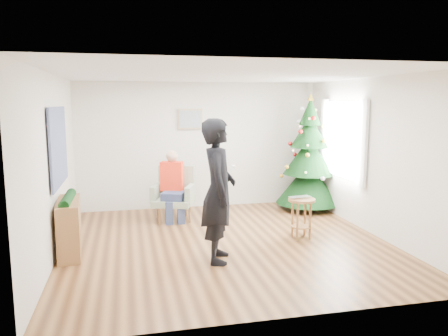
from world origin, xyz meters
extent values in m
plane|color=brown|center=(0.00, 0.00, 0.00)|extent=(5.00, 5.00, 0.00)
plane|color=white|center=(0.00, 0.00, 2.60)|extent=(5.00, 5.00, 0.00)
plane|color=silver|center=(0.00, 2.50, 1.30)|extent=(5.00, 0.00, 5.00)
plane|color=silver|center=(0.00, -2.50, 1.30)|extent=(5.00, 0.00, 5.00)
plane|color=silver|center=(-2.50, 0.00, 1.30)|extent=(0.00, 5.00, 5.00)
plane|color=silver|center=(2.50, 0.00, 1.30)|extent=(0.00, 5.00, 5.00)
cube|color=white|center=(2.47, 1.00, 1.50)|extent=(0.04, 1.30, 1.40)
cube|color=white|center=(2.44, 0.25, 1.50)|extent=(0.05, 0.25, 1.50)
cube|color=white|center=(2.44, 1.75, 1.50)|extent=(0.05, 0.25, 1.50)
cylinder|color=#3F2816|center=(2.15, 1.80, 0.15)|extent=(0.10, 0.10, 0.30)
cone|color=black|center=(2.15, 1.80, 0.55)|extent=(1.31, 1.31, 0.85)
cone|color=black|center=(2.15, 1.80, 1.11)|extent=(1.05, 1.05, 0.75)
cone|color=black|center=(2.15, 1.80, 1.61)|extent=(0.76, 0.76, 0.65)
cone|color=black|center=(2.15, 1.80, 2.01)|extent=(0.44, 0.44, 0.55)
cone|color=gold|center=(2.15, 1.80, 2.29)|extent=(0.14, 0.14, 0.14)
cylinder|color=brown|center=(1.24, -0.03, 0.63)|extent=(0.44, 0.44, 0.04)
cylinder|color=brown|center=(1.24, -0.03, 0.20)|extent=(0.33, 0.33, 0.02)
imported|color=silver|center=(1.24, -0.03, 0.67)|extent=(0.39, 0.29, 0.03)
cube|color=#8FA081|center=(-0.66, 1.53, 0.35)|extent=(0.87, 0.84, 0.12)
cube|color=#8FA081|center=(-0.56, 1.81, 0.69)|extent=(0.69, 0.35, 0.60)
cube|color=#8FA081|center=(-0.97, 1.64, 0.51)|extent=(0.28, 0.54, 0.30)
cube|color=#8FA081|center=(-0.36, 1.42, 0.51)|extent=(0.28, 0.54, 0.30)
cube|color=navy|center=(-0.66, 1.45, 0.48)|extent=(0.51, 0.52, 0.14)
cube|color=red|center=(-0.66, 1.67, 0.81)|extent=(0.46, 0.34, 0.55)
sphere|color=tan|center=(-0.66, 1.65, 1.19)|extent=(0.22, 0.22, 0.22)
imported|color=black|center=(-0.28, -0.72, 0.99)|extent=(0.62, 0.81, 1.98)
cube|color=white|center=(-0.06, -0.75, 1.32)|extent=(0.06, 0.13, 0.04)
cube|color=brown|center=(-2.33, 0.00, 0.40)|extent=(0.37, 1.02, 0.80)
cylinder|color=black|center=(-2.33, 0.00, 0.82)|extent=(0.14, 0.90, 0.14)
cube|color=black|center=(-2.46, 0.30, 1.55)|extent=(0.03, 1.50, 1.15)
cube|color=tan|center=(-0.20, 2.47, 1.85)|extent=(0.52, 0.03, 0.42)
cube|color=gray|center=(-0.20, 2.45, 1.85)|extent=(0.44, 0.02, 0.34)
camera|label=1|loc=(-1.48, -6.45, 2.19)|focal=35.00mm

